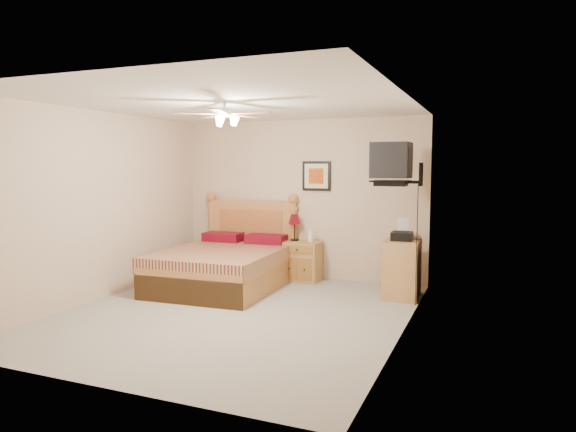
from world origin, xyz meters
The scene contains 17 objects.
floor centered at (0.00, 0.00, 0.00)m, with size 4.50×4.50×0.00m, color gray.
ceiling centered at (0.00, 0.00, 2.50)m, with size 4.00×4.50×0.04m, color white.
wall_back centered at (0.00, 2.25, 1.25)m, with size 4.00×0.04×2.50m, color beige.
wall_front centered at (0.00, -2.25, 1.25)m, with size 4.00×0.04×2.50m, color beige.
wall_left centered at (-2.00, 0.00, 1.25)m, with size 0.04×4.50×2.50m, color beige.
wall_right centered at (2.00, 0.00, 1.25)m, with size 0.04×4.50×2.50m, color beige.
bed centered at (-0.79, 1.12, 0.67)m, with size 1.58×2.08×1.35m, color #C2753F, non-canonical shape.
nightstand centered at (0.11, 2.00, 0.30)m, with size 0.56×0.42×0.61m, color #A57549.
table_lamp centered at (-0.03, 2.07, 0.82)m, with size 0.22×0.22×0.41m, color #620610, non-canonical shape.
lotion_bottle centered at (0.25, 2.01, 0.72)m, with size 0.09×0.09×0.22m, color white.
framed_picture centered at (0.27, 2.23, 1.62)m, with size 0.46×0.04×0.46m, color black.
dresser centered at (1.73, 1.56, 0.39)m, with size 0.46×0.66×0.78m, color #A7703E.
fax_machine centered at (1.73, 1.52, 0.93)m, with size 0.28×0.30×0.30m, color black, non-canonical shape.
magazine_lower centered at (1.74, 1.76, 0.80)m, with size 0.20×0.28×0.03m, color beige.
magazine_upper centered at (1.76, 1.79, 0.82)m, with size 0.18×0.24×0.02m, color tan.
wall_tv centered at (1.75, 1.34, 1.81)m, with size 0.56×0.46×0.58m, color black, non-canonical shape.
ceiling_fan centered at (0.00, -0.20, 2.36)m, with size 1.14×1.14×0.28m, color white, non-canonical shape.
Camera 1 is at (2.87, -5.37, 1.78)m, focal length 32.00 mm.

